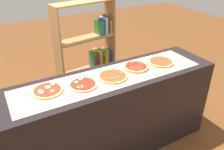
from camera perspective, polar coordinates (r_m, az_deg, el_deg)
name	(u,v)px	position (r m, az deg, el deg)	size (l,w,h in m)	color
ground_plane	(112,147)	(2.80, 0.00, -17.32)	(12.00, 12.00, 0.00)	brown
counter	(112,115)	(2.48, 0.00, -9.85)	(2.21, 0.58, 0.93)	black
parchment_paper	(112,77)	(2.22, 0.00, -0.43)	(1.88, 0.44, 0.00)	tan
pizza_mozzarella_0	(47,90)	(2.07, -15.63, -3.61)	(0.28, 0.28, 0.02)	#DBB26B
pizza_mozzarella_1	(83,84)	(2.10, -7.18, -2.30)	(0.26, 0.26, 0.02)	#E5C17F
pizza_spinach_2	(113,76)	(2.21, 0.17, -0.29)	(0.28, 0.28, 0.03)	#E5C17F
pizza_pepperoni_3	(136,67)	(2.40, 5.88, 2.02)	(0.27, 0.27, 0.03)	tan
pizza_plain_4	(161,62)	(2.55, 11.91, 3.22)	(0.28, 0.28, 0.02)	tan
bookshelf	(93,56)	(3.31, -4.67, 4.61)	(0.87, 0.36, 1.44)	#A87A47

